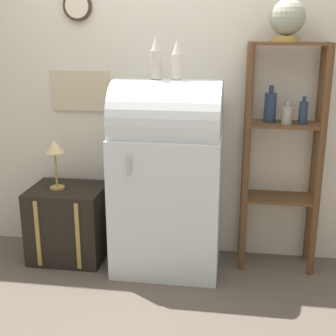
{
  "coord_description": "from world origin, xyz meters",
  "views": [
    {
      "loc": [
        0.48,
        -2.92,
        1.73
      ],
      "look_at": [
        0.0,
        0.26,
        0.77
      ],
      "focal_mm": 50.0,
      "sensor_mm": 36.0,
      "label": 1
    }
  ],
  "objects_px": {
    "globe": "(287,19)",
    "desk_lamp": "(55,151)",
    "suitcase_trunk": "(69,223)",
    "vase_center": "(177,61)",
    "refrigerator": "(167,175)",
    "vase_left": "(156,59)"
  },
  "relations": [
    {
      "from": "vase_left",
      "to": "vase_center",
      "type": "relative_size",
      "value": 1.13
    },
    {
      "from": "refrigerator",
      "to": "vase_left",
      "type": "xyz_separation_m",
      "value": [
        -0.08,
        -0.0,
        0.82
      ]
    },
    {
      "from": "suitcase_trunk",
      "to": "vase_left",
      "type": "height_order",
      "value": "vase_left"
    },
    {
      "from": "desk_lamp",
      "to": "globe",
      "type": "bearing_deg",
      "value": 3.81
    },
    {
      "from": "refrigerator",
      "to": "desk_lamp",
      "type": "height_order",
      "value": "refrigerator"
    },
    {
      "from": "globe",
      "to": "vase_center",
      "type": "height_order",
      "value": "globe"
    },
    {
      "from": "globe",
      "to": "suitcase_trunk",
      "type": "bearing_deg",
      "value": -176.9
    },
    {
      "from": "vase_left",
      "to": "desk_lamp",
      "type": "xyz_separation_m",
      "value": [
        -0.76,
        0.0,
        -0.67
      ]
    },
    {
      "from": "vase_left",
      "to": "desk_lamp",
      "type": "relative_size",
      "value": 0.78
    },
    {
      "from": "suitcase_trunk",
      "to": "vase_left",
      "type": "xyz_separation_m",
      "value": [
        0.7,
        -0.03,
        1.25
      ]
    },
    {
      "from": "globe",
      "to": "vase_center",
      "type": "distance_m",
      "value": 0.77
    },
    {
      "from": "refrigerator",
      "to": "suitcase_trunk",
      "type": "height_order",
      "value": "refrigerator"
    },
    {
      "from": "refrigerator",
      "to": "vase_center",
      "type": "bearing_deg",
      "value": -0.52
    },
    {
      "from": "vase_center",
      "to": "desk_lamp",
      "type": "height_order",
      "value": "vase_center"
    },
    {
      "from": "suitcase_trunk",
      "to": "vase_center",
      "type": "height_order",
      "value": "vase_center"
    },
    {
      "from": "suitcase_trunk",
      "to": "globe",
      "type": "height_order",
      "value": "globe"
    },
    {
      "from": "refrigerator",
      "to": "vase_left",
      "type": "relative_size",
      "value": 4.82
    },
    {
      "from": "vase_left",
      "to": "desk_lamp",
      "type": "bearing_deg",
      "value": 179.8
    },
    {
      "from": "vase_left",
      "to": "vase_center",
      "type": "distance_m",
      "value": 0.14
    },
    {
      "from": "vase_center",
      "to": "desk_lamp",
      "type": "relative_size",
      "value": 0.69
    },
    {
      "from": "globe",
      "to": "desk_lamp",
      "type": "height_order",
      "value": "globe"
    },
    {
      "from": "refrigerator",
      "to": "globe",
      "type": "relative_size",
      "value": 5.07
    }
  ]
}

